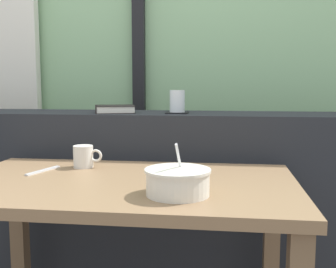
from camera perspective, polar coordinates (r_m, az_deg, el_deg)
The scene contains 10 objects.
outdoor_backdrop at distance 2.57m, azimuth -0.86°, elevation 15.36°, with size 4.80×0.08×2.80m, color #8EBC89.
window_divider_post at distance 2.51m, azimuth -4.03°, elevation 13.24°, with size 0.07×0.05×2.60m, color black.
dark_console_ledge at distance 2.04m, azimuth -3.27°, elevation -9.63°, with size 2.80×0.33×0.89m, color #23262B.
breakfast_table at distance 1.45m, azimuth -6.11°, elevation -10.48°, with size 1.16×0.69×0.70m.
coaster_square at distance 1.91m, azimuth 1.26°, elevation 2.93°, with size 0.10×0.10×0.01m, color black.
juice_glass at distance 1.90m, azimuth 1.27°, elevation 4.38°, with size 0.07×0.07×0.10m.
closed_book at distance 1.96m, azimuth -7.32°, elevation 3.40°, with size 0.22×0.20×0.03m.
soup_bowl at distance 1.23m, azimuth 1.33°, elevation -6.58°, with size 0.19×0.19×0.16m.
fork_utensil at distance 1.62m, azimuth -16.69°, elevation -4.80°, with size 0.02×0.17×0.01m, color silver.
ceramic_mug at distance 1.65m, azimuth -11.40°, elevation -3.02°, with size 0.11×0.08×0.08m.
Camera 1 is at (0.36, -1.37, 1.03)m, focal length 44.71 mm.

